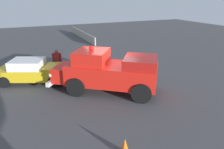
{
  "coord_description": "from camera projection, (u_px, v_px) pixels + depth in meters",
  "views": [
    {
      "loc": [
        10.96,
        -4.78,
        5.12
      ],
      "look_at": [
        0.76,
        -0.24,
        1.02
      ],
      "focal_mm": 34.35,
      "sensor_mm": 36.0,
      "label": 1
    }
  ],
  "objects": [
    {
      "name": "ground_plane",
      "position": [
        111.0,
        86.0,
        12.99
      ],
      "size": [
        60.0,
        60.0,
        0.0
      ],
      "primitive_type": "plane",
      "color": "#424244"
    },
    {
      "name": "vintage_fire_truck",
      "position": [
        108.0,
        71.0,
        11.88
      ],
      "size": [
        5.3,
        6.06,
        2.59
      ],
      "color": "black",
      "rests_on": "ground"
    },
    {
      "name": "classic_hot_rod",
      "position": [
        34.0,
        71.0,
        13.29
      ],
      "size": [
        3.46,
        4.74,
        1.46
      ],
      "color": "black",
      "rests_on": "ground"
    },
    {
      "name": "lawn_chair_near_truck",
      "position": [
        91.0,
        60.0,
        16.01
      ],
      "size": [
        0.59,
        0.58,
        1.02
      ],
      "color": "#B7BABF",
      "rests_on": "ground"
    },
    {
      "name": "lawn_chair_spare",
      "position": [
        97.0,
        65.0,
        14.96
      ],
      "size": [
        0.55,
        0.53,
        1.02
      ],
      "color": "#B7BABF",
      "rests_on": "ground"
    },
    {
      "name": "spectator_seated",
      "position": [
        89.0,
        59.0,
        15.9
      ],
      "size": [
        0.47,
        0.59,
        1.29
      ],
      "color": "#383842",
      "rests_on": "ground"
    },
    {
      "name": "spectator_standing",
      "position": [
        57.0,
        59.0,
        14.91
      ],
      "size": [
        0.41,
        0.62,
        1.68
      ],
      "color": "#2D334C",
      "rests_on": "ground"
    },
    {
      "name": "traffic_cone",
      "position": [
        125.0,
        147.0,
        7.27
      ],
      "size": [
        0.4,
        0.4,
        0.64
      ],
      "color": "orange",
      "rests_on": "ground"
    },
    {
      "name": "background_fence",
      "position": [
        82.0,
        35.0,
        27.45
      ],
      "size": [
        10.07,
        0.12,
        0.9
      ],
      "color": "#A8A393",
      "rests_on": "ground"
    }
  ]
}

